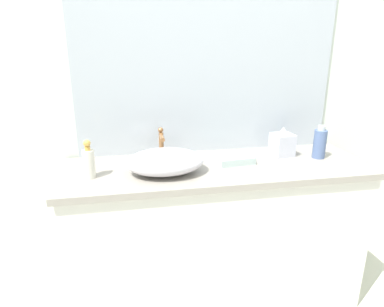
{
  "coord_description": "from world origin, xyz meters",
  "views": [
    {
      "loc": [
        -0.4,
        -1.2,
        1.46
      ],
      "look_at": [
        -0.11,
        0.4,
        0.92
      ],
      "focal_mm": 31.97,
      "sensor_mm": 36.0,
      "label": 1
    }
  ],
  "objects_px": {
    "sink_basin": "(165,162)",
    "lotion_bottle": "(320,143)",
    "tissue_box": "(282,143)",
    "folded_hand_towel": "(234,159)",
    "soap_dispenser": "(89,162)"
  },
  "relations": [
    {
      "from": "soap_dispenser",
      "to": "lotion_bottle",
      "type": "relative_size",
      "value": 1.03
    },
    {
      "from": "lotion_bottle",
      "to": "folded_hand_towel",
      "type": "relative_size",
      "value": 0.94
    },
    {
      "from": "folded_hand_towel",
      "to": "sink_basin",
      "type": "bearing_deg",
      "value": -166.9
    },
    {
      "from": "sink_basin",
      "to": "tissue_box",
      "type": "height_order",
      "value": "tissue_box"
    },
    {
      "from": "tissue_box",
      "to": "lotion_bottle",
      "type": "bearing_deg",
      "value": -22.91
    },
    {
      "from": "sink_basin",
      "to": "soap_dispenser",
      "type": "bearing_deg",
      "value": 179.24
    },
    {
      "from": "tissue_box",
      "to": "folded_hand_towel",
      "type": "bearing_deg",
      "value": -168.12
    },
    {
      "from": "sink_basin",
      "to": "lotion_bottle",
      "type": "height_order",
      "value": "lotion_bottle"
    },
    {
      "from": "soap_dispenser",
      "to": "sink_basin",
      "type": "bearing_deg",
      "value": -0.76
    },
    {
      "from": "sink_basin",
      "to": "lotion_bottle",
      "type": "relative_size",
      "value": 2.1
    },
    {
      "from": "soap_dispenser",
      "to": "folded_hand_towel",
      "type": "distance_m",
      "value": 0.74
    },
    {
      "from": "sink_basin",
      "to": "folded_hand_towel",
      "type": "relative_size",
      "value": 1.98
    },
    {
      "from": "folded_hand_towel",
      "to": "tissue_box",
      "type": "bearing_deg",
      "value": 11.88
    },
    {
      "from": "lotion_bottle",
      "to": "tissue_box",
      "type": "bearing_deg",
      "value": 157.09
    },
    {
      "from": "sink_basin",
      "to": "lotion_bottle",
      "type": "distance_m",
      "value": 0.87
    }
  ]
}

